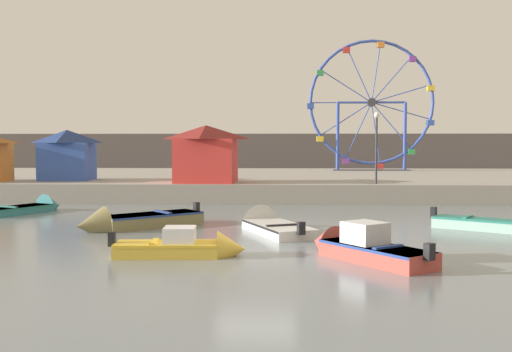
% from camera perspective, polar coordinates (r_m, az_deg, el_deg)
% --- Properties ---
extents(ground_plane, '(240.00, 240.00, 0.00)m').
position_cam_1_polar(ground_plane, '(19.04, 0.02, -7.09)').
color(ground_plane, slate).
extents(quay_promenade, '(110.00, 21.96, 1.10)m').
position_cam_1_polar(quay_promenade, '(43.99, 1.23, -0.57)').
color(quay_promenade, gray).
rests_on(quay_promenade, ground_plane).
extents(distant_town_skyline, '(140.00, 3.00, 4.40)m').
position_cam_1_polar(distant_town_skyline, '(67.07, 1.55, 2.10)').
color(distant_town_skyline, '#564C47').
rests_on(distant_town_skyline, ground_plane).
extents(motorboat_pale_grey, '(3.27, 5.01, 1.48)m').
position_cam_1_polar(motorboat_pale_grey, '(23.62, 1.09, -4.62)').
color(motorboat_pale_grey, silver).
rests_on(motorboat_pale_grey, ground_plane).
extents(motorboat_olive_wood, '(4.87, 4.44, 1.38)m').
position_cam_1_polar(motorboat_olive_wood, '(24.49, -11.72, -4.20)').
color(motorboat_olive_wood, olive).
rests_on(motorboat_olive_wood, ground_plane).
extents(motorboat_mustard_yellow, '(4.11, 1.36, 1.23)m').
position_cam_1_polar(motorboat_mustard_yellow, '(18.30, -6.34, -6.64)').
color(motorboat_mustard_yellow, gold).
rests_on(motorboat_mustard_yellow, ground_plane).
extents(motorboat_seafoam, '(4.16, 3.27, 1.06)m').
position_cam_1_polar(motorboat_seafoam, '(25.04, 21.73, -4.29)').
color(motorboat_seafoam, '#93BCAD').
rests_on(motorboat_seafoam, ground_plane).
extents(motorboat_teal_painted, '(3.18, 4.51, 1.28)m').
position_cam_1_polar(motorboat_teal_painted, '(31.69, -20.30, -2.84)').
color(motorboat_teal_painted, teal).
rests_on(motorboat_teal_painted, ground_plane).
extents(motorboat_faded_red, '(3.65, 4.41, 1.46)m').
position_cam_1_polar(motorboat_faded_red, '(18.12, 9.57, -6.58)').
color(motorboat_faded_red, '#B24238').
rests_on(motorboat_faded_red, ground_plane).
extents(ferris_wheel_blue_frame, '(10.47, 1.20, 10.79)m').
position_cam_1_polar(ferris_wheel_blue_frame, '(51.30, 10.80, 6.57)').
color(ferris_wheel_blue_frame, '#334CA8').
rests_on(ferris_wheel_blue_frame, quay_promenade).
extents(carnival_booth_red_striped, '(3.82, 3.55, 3.30)m').
position_cam_1_polar(carnival_booth_red_striped, '(35.19, -4.71, 2.19)').
color(carnival_booth_red_striped, red).
rests_on(carnival_booth_red_striped, quay_promenade).
extents(carnival_booth_blue_tent, '(3.28, 2.89, 3.09)m').
position_cam_1_polar(carnival_booth_blue_tent, '(39.03, -17.32, 1.99)').
color(carnival_booth_blue_tent, '#3356B7').
rests_on(carnival_booth_blue_tent, quay_promenade).
extents(promenade_lamp_near, '(0.32, 0.32, 3.98)m').
position_cam_1_polar(promenade_lamp_near, '(34.31, 11.25, 3.59)').
color(promenade_lamp_near, '#2D2D33').
rests_on(promenade_lamp_near, quay_promenade).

